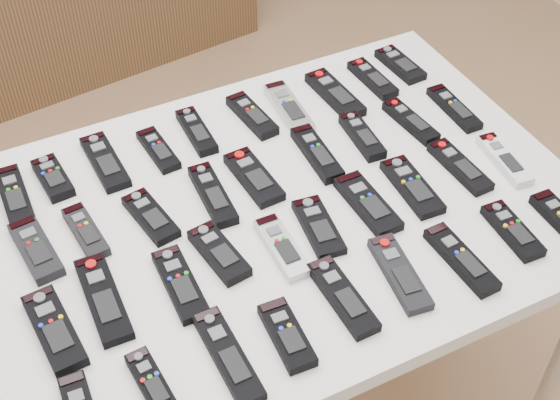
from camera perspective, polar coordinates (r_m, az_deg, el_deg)
name	(u,v)px	position (r m, az deg, el deg)	size (l,w,h in m)	color
ground	(315,367)	(2.32, 2.57, -12.10)	(4.00, 4.00, 0.00)	#9B764F
table	(280,226)	(1.67, 0.00, -1.90)	(1.25, 0.88, 0.78)	white
remote_0	(15,197)	(1.73, -18.83, 0.24)	(0.05, 0.18, 0.02)	black
remote_1	(53,178)	(1.75, -16.28, 1.55)	(0.05, 0.13, 0.02)	black
remote_2	(105,162)	(1.76, -12.68, 2.74)	(0.06, 0.19, 0.02)	black
remote_3	(158,150)	(1.77, -8.89, 3.64)	(0.05, 0.15, 0.02)	black
remote_4	(197,131)	(1.81, -6.12, 5.01)	(0.05, 0.16, 0.02)	black
remote_5	(252,115)	(1.84, -2.06, 6.20)	(0.05, 0.17, 0.02)	black
remote_6	(289,108)	(1.86, 0.65, 6.72)	(0.05, 0.19, 0.02)	#B7B7BC
remote_7	(335,94)	(1.91, 4.04, 7.73)	(0.06, 0.19, 0.02)	black
remote_8	(372,79)	(1.98, 6.78, 8.81)	(0.05, 0.16, 0.02)	black
remote_9	(400,65)	(2.03, 8.79, 9.76)	(0.06, 0.15, 0.02)	black
remote_10	(36,249)	(1.61, -17.42, -3.47)	(0.06, 0.17, 0.02)	black
remote_11	(86,232)	(1.62, -14.02, -2.27)	(0.05, 0.15, 0.02)	black
remote_12	(151,217)	(1.62, -9.44, -1.21)	(0.06, 0.15, 0.02)	black
remote_13	(213,195)	(1.65, -4.94, 0.38)	(0.05, 0.18, 0.02)	black
remote_14	(254,177)	(1.68, -1.93, 1.69)	(0.06, 0.17, 0.02)	black
remote_15	(317,153)	(1.74, 2.72, 3.42)	(0.05, 0.18, 0.02)	black
remote_16	(362,136)	(1.79, 6.03, 4.66)	(0.05, 0.16, 0.02)	black
remote_17	(411,121)	(1.85, 9.53, 5.70)	(0.04, 0.17, 0.02)	black
remote_18	(454,108)	(1.91, 12.61, 6.58)	(0.04, 0.17, 0.02)	black
remote_19	(54,330)	(1.47, -16.17, -9.12)	(0.06, 0.19, 0.02)	black
remote_20	(103,299)	(1.49, -12.80, -7.04)	(0.06, 0.21, 0.02)	black
remote_21	(180,284)	(1.49, -7.31, -6.10)	(0.06, 0.18, 0.02)	black
remote_22	(219,253)	(1.53, -4.48, -3.89)	(0.06, 0.16, 0.02)	black
remote_23	(282,247)	(1.54, 0.15, -3.46)	(0.05, 0.17, 0.02)	#B7B7BC
remote_24	(319,227)	(1.58, 2.84, -1.98)	(0.06, 0.16, 0.02)	black
remote_25	(368,204)	(1.63, 6.44, -0.28)	(0.06, 0.18, 0.02)	black
remote_26	(412,187)	(1.69, 9.64, 0.97)	(0.06, 0.18, 0.02)	black
remote_27	(460,167)	(1.75, 13.01, 2.40)	(0.05, 0.18, 0.02)	black
remote_28	(504,160)	(1.79, 16.08, 2.84)	(0.04, 0.17, 0.02)	silver
remote_30	(153,385)	(1.37, -9.31, -13.19)	(0.04, 0.15, 0.02)	black
remote_31	(228,356)	(1.39, -3.82, -11.30)	(0.05, 0.21, 0.02)	black
remote_32	(287,335)	(1.41, 0.51, -9.85)	(0.05, 0.15, 0.02)	black
remote_33	(343,297)	(1.46, 4.62, -7.06)	(0.05, 0.19, 0.02)	black
remote_34	(400,273)	(1.51, 8.75, -5.33)	(0.05, 0.19, 0.02)	black
remote_35	(461,259)	(1.56, 13.12, -4.25)	(0.05, 0.18, 0.02)	black
remote_36	(513,231)	(1.64, 16.65, -2.16)	(0.05, 0.15, 0.02)	black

